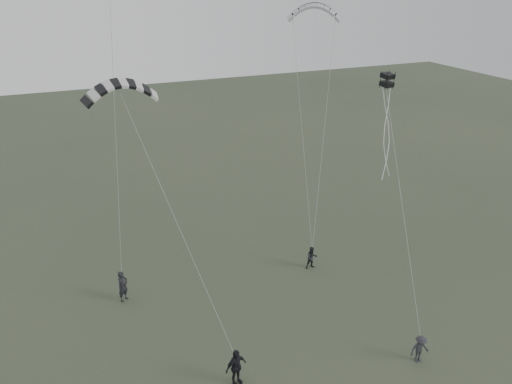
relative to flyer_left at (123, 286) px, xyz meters
name	(u,v)px	position (x,y,z in m)	size (l,w,h in m)	color
ground	(273,346)	(6.59, -7.20, -0.99)	(140.00, 140.00, 0.00)	#323F2B
flyer_left	(123,286)	(0.00, 0.00, 0.00)	(0.72, 0.47, 1.98)	black
flyer_right	(312,258)	(12.18, -1.22, -0.20)	(0.76, 0.59, 1.57)	black
flyer_center	(236,367)	(3.89, -8.88, 0.00)	(1.16, 0.48, 1.98)	black
flyer_far	(420,349)	(12.99, -11.08, -0.21)	(1.00, 0.58, 1.56)	#27272C
kite_pale_large	(315,6)	(15.75, 6.38, 15.07)	(3.72, 0.84, 1.55)	#A8ABAE
kite_striped	(120,83)	(0.77, -2.60, 12.56)	(3.44, 0.86, 1.31)	black
kite_box	(387,80)	(14.41, -4.30, 11.98)	(0.57, 0.57, 0.69)	black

